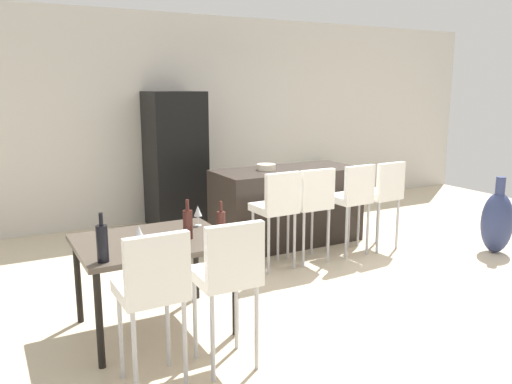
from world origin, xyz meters
TOP-DOWN VIEW (x-y plane):
  - ground_plane at (0.00, 0.00)m, footprint 10.00×10.00m
  - back_wall at (0.00, 2.84)m, footprint 10.00×0.12m
  - kitchen_island at (0.20, 0.98)m, footprint 1.78×0.79m
  - bar_chair_left at (-0.40, 0.21)m, footprint 0.41×0.41m
  - bar_chair_middle at (0.03, 0.21)m, footprint 0.41×0.41m
  - bar_chair_right at (0.59, 0.21)m, footprint 0.42×0.42m
  - bar_chair_far at (1.04, 0.21)m, footprint 0.43×0.43m
  - dining_table at (-1.95, -0.51)m, footprint 1.15×0.92m
  - dining_chair_near at (-2.21, -1.33)m, footprint 0.40×0.40m
  - dining_chair_far at (-1.70, -1.33)m, footprint 0.41×0.41m
  - wine_bottle_right at (-2.40, -0.86)m, footprint 0.08×0.08m
  - wine_bottle_corner at (-1.47, -0.73)m, footprint 0.07×0.07m
  - wine_bottle_far at (-1.70, -0.63)m, footprint 0.08×0.08m
  - wine_glass_left at (-2.11, -0.69)m, footprint 0.07×0.07m
  - wine_glass_middle at (-1.49, -0.31)m, footprint 0.07×0.07m
  - refrigerator at (-0.72, 2.40)m, footprint 0.72×0.68m
  - fruit_bowl at (-0.06, 1.04)m, footprint 0.22×0.22m
  - floor_vase at (2.12, -0.53)m, footprint 0.35×0.35m
  - potted_plant at (1.88, 2.39)m, footprint 0.44×0.44m

SIDE VIEW (x-z plane):
  - ground_plane at x=0.00m, z-range 0.00..0.00m
  - floor_vase at x=2.12m, z-range -0.08..0.81m
  - potted_plant at x=1.88m, z-range 0.06..0.69m
  - kitchen_island at x=0.20m, z-range 0.00..0.92m
  - dining_table at x=-1.95m, z-range 0.30..1.04m
  - bar_chair_left at x=-0.40m, z-range 0.17..1.22m
  - bar_chair_middle at x=0.03m, z-range 0.17..1.22m
  - bar_chair_right at x=0.59m, z-range 0.17..1.22m
  - bar_chair_far at x=1.04m, z-range 0.17..1.22m
  - dining_chair_near at x=-2.21m, z-range 0.17..1.22m
  - dining_chair_far at x=-1.70m, z-range 0.17..1.22m
  - wine_bottle_corner at x=-1.47m, z-range 0.70..1.00m
  - wine_bottle_far at x=-1.70m, z-range 0.70..1.01m
  - wine_glass_left at x=-2.11m, z-range 0.78..0.95m
  - wine_glass_middle at x=-1.49m, z-range 0.78..0.95m
  - wine_bottle_right at x=-2.40m, z-range 0.70..1.04m
  - refrigerator at x=-0.72m, z-range 0.00..1.84m
  - fruit_bowl at x=-0.06m, z-range 0.92..0.99m
  - back_wall at x=0.00m, z-range 0.00..2.90m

